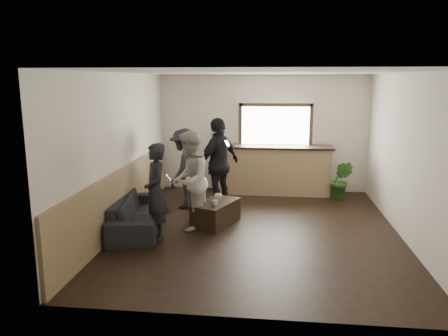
# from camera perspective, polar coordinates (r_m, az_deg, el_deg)

# --- Properties ---
(ground) EXTENTS (5.00, 6.00, 0.01)m
(ground) POSITION_cam_1_polar(r_m,az_deg,el_deg) (8.01, 4.31, -8.07)
(ground) COLOR black
(room_shell) EXTENTS (5.01, 6.01, 2.80)m
(room_shell) POSITION_cam_1_polar(r_m,az_deg,el_deg) (7.71, -1.01, 2.46)
(room_shell) COLOR silver
(room_shell) RESTS_ON ground
(bar_counter) EXTENTS (2.70, 0.68, 2.13)m
(bar_counter) POSITION_cam_1_polar(r_m,az_deg,el_deg) (10.44, 6.60, 0.16)
(bar_counter) COLOR #A38158
(bar_counter) RESTS_ON ground
(sofa) EXTENTS (1.12, 2.16, 0.60)m
(sofa) POSITION_cam_1_polar(r_m,az_deg,el_deg) (8.10, -11.18, -5.81)
(sofa) COLOR black
(sofa) RESTS_ON ground
(coffee_table) EXTENTS (0.88, 1.12, 0.44)m
(coffee_table) POSITION_cam_1_polar(r_m,az_deg,el_deg) (8.21, -1.08, -5.93)
(coffee_table) COLOR black
(coffee_table) RESTS_ON ground
(cup_a) EXTENTS (0.18, 0.18, 0.11)m
(cup_a) POSITION_cam_1_polar(r_m,az_deg,el_deg) (8.32, -0.77, -3.76)
(cup_a) COLOR silver
(cup_a) RESTS_ON coffee_table
(cup_b) EXTENTS (0.11, 0.11, 0.10)m
(cup_b) POSITION_cam_1_polar(r_m,az_deg,el_deg) (7.94, -1.13, -4.55)
(cup_b) COLOR silver
(cup_b) RESTS_ON coffee_table
(potted_plant) EXTENTS (0.59, 0.53, 0.89)m
(potted_plant) POSITION_cam_1_polar(r_m,az_deg,el_deg) (10.18, 15.03, -1.57)
(potted_plant) COLOR #2D6623
(potted_plant) RESTS_ON ground
(person_a) EXTENTS (0.62, 0.71, 1.64)m
(person_a) POSITION_cam_1_polar(r_m,az_deg,el_deg) (7.48, -8.91, -3.03)
(person_a) COLOR black
(person_a) RESTS_ON ground
(person_b) EXTENTS (0.69, 0.88, 1.80)m
(person_b) POSITION_cam_1_polar(r_m,az_deg,el_deg) (7.87, -4.54, -1.62)
(person_b) COLOR beige
(person_b) RESTS_ON ground
(person_c) EXTENTS (0.83, 1.19, 1.68)m
(person_c) POSITION_cam_1_polar(r_m,az_deg,el_deg) (9.22, -5.17, -0.06)
(person_c) COLOR black
(person_c) RESTS_ON ground
(person_d) EXTENTS (1.02, 1.19, 1.92)m
(person_d) POSITION_cam_1_polar(r_m,az_deg,el_deg) (9.03, -0.64, 0.52)
(person_d) COLOR black
(person_d) RESTS_ON ground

